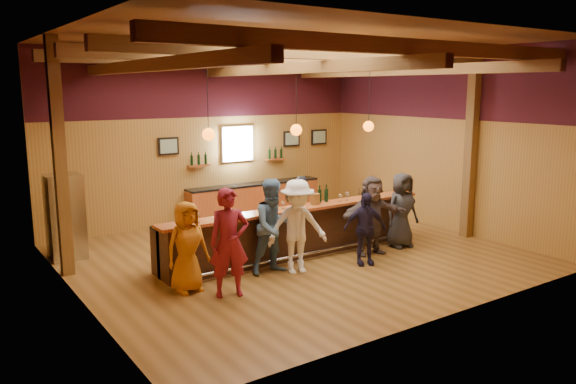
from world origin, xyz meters
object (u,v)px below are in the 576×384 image
at_px(customer_orange, 187,247).
at_px(ice_bucket, 315,199).
at_px(customer_white, 297,227).
at_px(stainless_fridge, 65,217).
at_px(customer_navy, 365,229).
at_px(bartender, 300,207).
at_px(bar_counter, 293,231).
at_px(back_bar_cabinet, 255,200).
at_px(bottle_a, 326,195).
at_px(customer_brown, 372,215).
at_px(customer_redvest, 229,243).
at_px(customer_denim, 274,226).
at_px(customer_dark, 402,210).

bearing_deg(customer_orange, ice_bucket, 5.36).
relative_size(customer_orange, customer_white, 0.88).
bearing_deg(stainless_fridge, customer_navy, -38.12).
relative_size(stainless_fridge, customer_white, 0.98).
xyz_separation_m(bartender, ice_bucket, (-0.53, -1.28, 0.47)).
bearing_deg(ice_bucket, bartender, 67.58).
distance_m(bar_counter, stainless_fridge, 4.81).
relative_size(back_bar_cabinet, customer_navy, 2.68).
bearing_deg(bar_counter, stainless_fridge, 149.24).
bearing_deg(ice_bucket, bar_counter, 143.01).
bearing_deg(customer_orange, bar_counter, 12.11).
bearing_deg(customer_white, bottle_a, 47.44).
distance_m(customer_navy, customer_brown, 0.75).
bearing_deg(customer_redvest, customer_white, 29.07).
bearing_deg(customer_denim, customer_redvest, -152.40).
bearing_deg(stainless_fridge, ice_bucket, -31.32).
xyz_separation_m(customer_navy, customer_brown, (0.59, 0.44, 0.12)).
distance_m(stainless_fridge, ice_bucket, 5.27).
bearing_deg(customer_white, ice_bucket, 53.30).
bearing_deg(customer_navy, customer_denim, -173.25).
xyz_separation_m(customer_denim, customer_white, (0.37, -0.25, -0.01)).
bearing_deg(customer_orange, bottle_a, 5.57).
xyz_separation_m(ice_bucket, bottle_a, (0.37, 0.08, 0.03)).
bearing_deg(stainless_fridge, bartender, -16.17).
bearing_deg(bar_counter, customer_orange, -163.77).
relative_size(customer_white, customer_navy, 1.23).
distance_m(customer_dark, bottle_a, 1.81).
bearing_deg(customer_denim, customer_orange, -177.23).
distance_m(stainless_fridge, customer_brown, 6.49).
distance_m(bar_counter, bottle_a, 1.07).
height_order(back_bar_cabinet, customer_denim, customer_denim).
xyz_separation_m(back_bar_cabinet, customer_redvest, (-3.49, -4.99, 0.47)).
relative_size(customer_denim, bottle_a, 4.88).
height_order(customer_brown, customer_dark, customer_brown).
relative_size(customer_orange, ice_bucket, 7.03).
relative_size(customer_brown, bottle_a, 4.53).
relative_size(bar_counter, customer_brown, 3.65).
height_order(customer_orange, bartender, customer_orange).
distance_m(customer_navy, ice_bucket, 1.29).
relative_size(stainless_fridge, customer_denim, 0.97).
relative_size(customer_denim, customer_navy, 1.24).
height_order(back_bar_cabinet, bartender, bartender).
distance_m(back_bar_cabinet, customer_redvest, 6.10).
bearing_deg(customer_redvest, customer_navy, 17.67).
bearing_deg(customer_brown, customer_orange, -173.15).
distance_m(customer_orange, ice_bucket, 3.27).
bearing_deg(bottle_a, customer_denim, -160.68).
bearing_deg(customer_dark, customer_navy, -156.78).
xyz_separation_m(back_bar_cabinet, ice_bucket, (-0.80, -3.86, 0.75)).
bearing_deg(back_bar_cabinet, customer_dark, -75.14).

